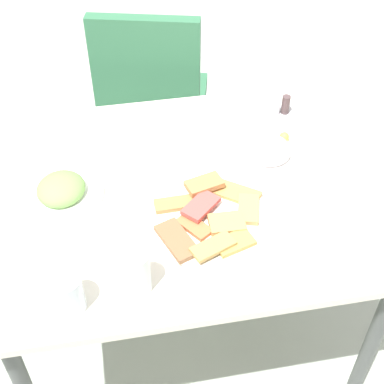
% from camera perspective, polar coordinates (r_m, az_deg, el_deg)
% --- Properties ---
extents(ground_plane, '(6.00, 6.00, 0.00)m').
position_cam_1_polar(ground_plane, '(2.16, -0.64, -14.20)').
color(ground_plane, '#A2AB9E').
extents(dining_table, '(1.08, 0.86, 0.75)m').
position_cam_1_polar(dining_table, '(1.63, -0.82, -1.78)').
color(dining_table, silver).
rests_on(dining_table, ground_plane).
extents(dining_chair, '(0.51, 0.51, 0.93)m').
position_cam_1_polar(dining_chair, '(2.31, -4.08, 9.61)').
color(dining_chair, '#326A47').
rests_on(dining_chair, ground_plane).
extents(pide_platter, '(0.34, 0.34, 0.05)m').
position_cam_1_polar(pide_platter, '(1.48, 1.56, -2.52)').
color(pide_platter, white).
rests_on(pide_platter, dining_table).
extents(salad_plate_greens, '(0.23, 0.23, 0.06)m').
position_cam_1_polar(salad_plate_greens, '(1.57, -13.07, 0.13)').
color(salad_plate_greens, white).
rests_on(salad_plate_greens, dining_table).
extents(salad_plate_rice, '(0.21, 0.21, 0.07)m').
position_cam_1_polar(salad_plate_rice, '(1.67, 7.77, 4.08)').
color(salad_plate_rice, white).
rests_on(salad_plate_rice, dining_table).
extents(soda_can, '(0.09, 0.09, 0.12)m').
position_cam_1_polar(soda_can, '(1.30, -5.64, -8.02)').
color(soda_can, silver).
rests_on(soda_can, dining_table).
extents(drinking_glass, '(0.08, 0.08, 0.10)m').
position_cam_1_polar(drinking_glass, '(1.30, -12.57, -9.98)').
color(drinking_glass, silver).
rests_on(drinking_glass, dining_table).
extents(paper_napkin, '(0.15, 0.15, 0.00)m').
position_cam_1_polar(paper_napkin, '(1.48, 15.20, -5.12)').
color(paper_napkin, white).
rests_on(paper_napkin, dining_table).
extents(fork, '(0.16, 0.07, 0.00)m').
position_cam_1_polar(fork, '(1.47, 15.48, -5.53)').
color(fork, silver).
rests_on(fork, paper_napkin).
extents(spoon, '(0.18, 0.07, 0.00)m').
position_cam_1_polar(spoon, '(1.49, 14.98, -4.50)').
color(spoon, silver).
rests_on(spoon, paper_napkin).
extents(condiment_caddy, '(0.10, 0.10, 0.07)m').
position_cam_1_polar(condiment_caddy, '(1.84, 8.91, 8.16)').
color(condiment_caddy, '#B2B2B7').
rests_on(condiment_caddy, dining_table).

